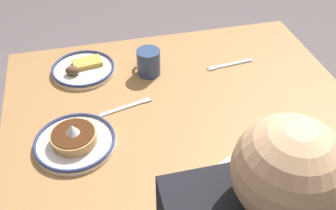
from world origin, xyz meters
name	(u,v)px	position (x,y,z in m)	size (l,w,h in m)	color
dining_table	(179,117)	(0.00, 0.00, 0.64)	(1.24, 0.92, 0.72)	#A57645
plate_near_main	(83,69)	(0.32, -0.26, 0.74)	(0.25, 0.25, 0.05)	silver
plate_center_pancakes	(75,140)	(0.38, 0.13, 0.74)	(0.26, 0.26, 0.08)	white
coffee_mug	(148,62)	(0.07, -0.20, 0.77)	(0.09, 0.12, 0.10)	#334772
fork_near	(230,65)	(-0.25, -0.17, 0.72)	(0.20, 0.04, 0.01)	silver
fork_far	(126,107)	(0.19, -0.01, 0.72)	(0.20, 0.06, 0.01)	silver
tea_spoon	(238,154)	(-0.11, 0.30, 0.73)	(0.19, 0.09, 0.01)	silver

